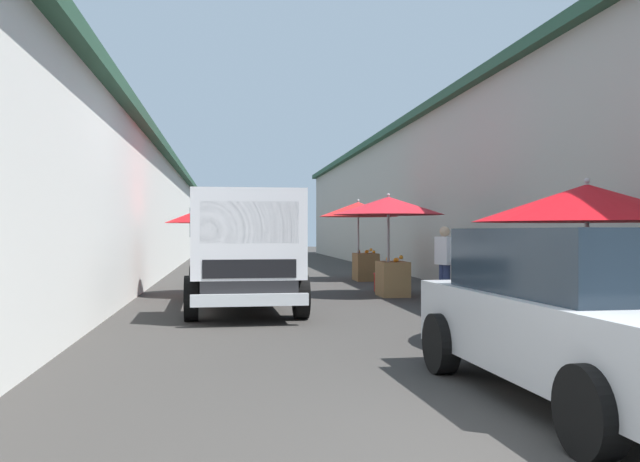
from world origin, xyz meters
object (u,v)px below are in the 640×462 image
(fruit_stall_near_right, at_px, (215,223))
(hatchback_car, at_px, (593,313))
(delivery_truck, at_px, (245,254))
(fruit_stall_far_right, at_px, (588,215))
(vendor_by_crates, at_px, (445,259))
(fruit_stall_near_left, at_px, (389,216))
(plastic_stool, at_px, (380,278))
(fruit_stall_mid_lane, at_px, (360,219))
(vendor_in_shade, at_px, (244,253))

(fruit_stall_near_right, bearing_deg, hatchback_car, -161.66)
(delivery_truck, bearing_deg, fruit_stall_far_right, -133.50)
(delivery_truck, relative_size, vendor_by_crates, 3.27)
(fruit_stall_near_left, height_order, hatchback_car, fruit_stall_near_left)
(fruit_stall_far_right, height_order, vendor_by_crates, fruit_stall_far_right)
(delivery_truck, xyz_separation_m, plastic_stool, (4.12, -3.26, -0.71))
(fruit_stall_mid_lane, distance_m, fruit_stall_far_right, 11.68)
(fruit_stall_near_right, height_order, vendor_by_crates, fruit_stall_near_right)
(fruit_stall_mid_lane, xyz_separation_m, vendor_by_crates, (-6.22, -0.53, -0.90))
(delivery_truck, height_order, vendor_by_crates, delivery_truck)
(hatchback_car, distance_m, vendor_by_crates, 8.04)
(vendor_by_crates, relative_size, vendor_in_shade, 0.99)
(fruit_stall_mid_lane, xyz_separation_m, delivery_truck, (-7.80, 3.50, -0.72))
(fruit_stall_mid_lane, bearing_deg, fruit_stall_near_right, 136.06)
(hatchback_car, xyz_separation_m, vendor_by_crates, (7.94, -1.29, 0.13))
(fruit_stall_near_right, height_order, delivery_truck, fruit_stall_near_right)
(fruit_stall_far_right, xyz_separation_m, plastic_stool, (7.98, 0.81, -1.30))
(fruit_stall_mid_lane, height_order, fruit_stall_near_left, fruit_stall_mid_lane)
(vendor_in_shade, bearing_deg, plastic_stool, -116.72)
(fruit_stall_far_right, xyz_separation_m, delivery_truck, (3.87, 4.08, -0.59))
(fruit_stall_mid_lane, height_order, hatchback_car, fruit_stall_mid_lane)
(delivery_truck, bearing_deg, plastic_stool, -38.41)
(fruit_stall_near_right, relative_size, hatchback_car, 0.57)
(plastic_stool, bearing_deg, fruit_stall_far_right, -174.20)
(fruit_stall_far_right, bearing_deg, fruit_stall_near_left, 7.16)
(hatchback_car, bearing_deg, delivery_truck, 23.31)
(delivery_truck, distance_m, vendor_by_crates, 4.33)
(hatchback_car, bearing_deg, vendor_by_crates, -9.20)
(fruit_stall_near_right, xyz_separation_m, plastic_stool, (0.53, -3.82, -1.28))
(fruit_stall_near_left, distance_m, delivery_truck, 4.43)
(fruit_stall_near_left, relative_size, delivery_truck, 0.49)
(vendor_by_crates, distance_m, plastic_stool, 2.71)
(fruit_stall_mid_lane, distance_m, delivery_truck, 8.57)
(delivery_truck, bearing_deg, vendor_by_crates, -68.63)
(hatchback_car, bearing_deg, fruit_stall_far_right, -28.11)
(fruit_stall_near_left, relative_size, hatchback_car, 0.61)
(vendor_in_shade, height_order, plastic_stool, vendor_in_shade)
(vendor_in_shade, bearing_deg, fruit_stall_near_right, 162.28)
(fruit_stall_near_right, bearing_deg, fruit_stall_near_left, -99.40)
(hatchback_car, relative_size, plastic_stool, 9.15)
(fruit_stall_near_right, xyz_separation_m, vendor_in_shade, (2.11, -0.68, -0.73))
(fruit_stall_near_left, relative_size, plastic_stool, 5.61)
(fruit_stall_mid_lane, relative_size, delivery_truck, 0.47)
(hatchback_car, xyz_separation_m, plastic_stool, (10.48, -0.52, -0.41))
(fruit_stall_near_left, distance_m, vendor_by_crates, 1.83)
(fruit_stall_far_right, distance_m, plastic_stool, 8.13)
(fruit_stall_near_right, relative_size, vendor_by_crates, 1.48)
(hatchback_car, bearing_deg, vendor_in_shade, 12.27)
(fruit_stall_mid_lane, bearing_deg, hatchback_car, 176.95)
(fruit_stall_far_right, xyz_separation_m, hatchback_car, (-2.50, 1.33, -0.89))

